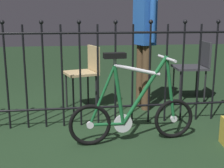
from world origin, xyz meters
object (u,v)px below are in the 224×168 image
chair_tan (86,69)px  person_visitor (144,32)px  chair_charcoal (195,64)px  bicycle (133,111)px

chair_tan → person_visitor: person_visitor is taller
chair_charcoal → person_visitor: 0.99m
chair_tan → person_visitor: 0.89m
chair_charcoal → person_visitor: (-0.82, -0.28, 0.47)m
chair_tan → person_visitor: size_ratio=0.49×
bicycle → person_visitor: person_visitor is taller
chair_tan → chair_charcoal: bearing=7.0°
bicycle → person_visitor: 1.31m
person_visitor → chair_charcoal: bearing=19.0°
bicycle → person_visitor: size_ratio=0.74×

